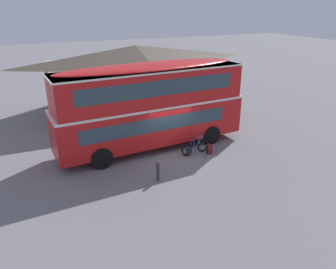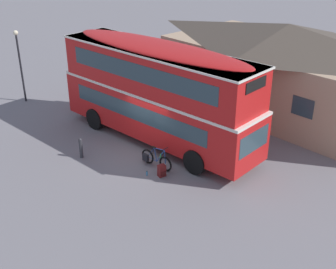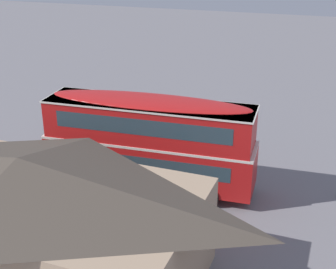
{
  "view_description": "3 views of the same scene",
  "coord_description": "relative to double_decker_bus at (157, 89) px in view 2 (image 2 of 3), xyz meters",
  "views": [
    {
      "loc": [
        -7.07,
        -14.48,
        7.68
      ],
      "look_at": [
        -0.51,
        -0.49,
        1.45
      ],
      "focal_mm": 34.78,
      "sensor_mm": 36.0,
      "label": 1
    },
    {
      "loc": [
        13.18,
        -11.6,
        9.6
      ],
      "look_at": [
        1.68,
        -0.18,
        1.67
      ],
      "focal_mm": 46.57,
      "sensor_mm": 36.0,
      "label": 2
    },
    {
      "loc": [
        -8.62,
        21.69,
        12.02
      ],
      "look_at": [
        -1.15,
        -0.01,
        2.38
      ],
      "focal_mm": 50.8,
      "sensor_mm": 36.0,
      "label": 3
    }
  ],
  "objects": [
    {
      "name": "kerb_bollard",
      "position": [
        -1.19,
        -3.63,
        -2.15
      ],
      "size": [
        0.16,
        0.16,
        0.97
      ],
      "color": "#333338",
      "rests_on": "ground"
    },
    {
      "name": "double_decker_bus",
      "position": [
        0.0,
        0.0,
        0.0
      ],
      "size": [
        10.76,
        3.03,
        4.79
      ],
      "color": "black",
      "rests_on": "ground"
    },
    {
      "name": "water_bottle_blue_sports",
      "position": [
        2.04,
        -2.57,
        -2.55
      ],
      "size": [
        0.07,
        0.07,
        0.21
      ],
      "color": "#338CBF",
      "rests_on": "ground"
    },
    {
      "name": "touring_bicycle",
      "position": [
        1.76,
        -1.83,
        -2.27
      ],
      "size": [
        1.71,
        0.55,
        1.04
      ],
      "color": "black",
      "rests_on": "ground"
    },
    {
      "name": "ground_plane",
      "position": [
        0.64,
        -1.42,
        -2.64
      ],
      "size": [
        120.0,
        120.0,
        0.0
      ],
      "primitive_type": "plane",
      "color": "slate"
    },
    {
      "name": "pub_building",
      "position": [
        1.96,
        7.76,
        -0.2
      ],
      "size": [
        13.57,
        7.42,
        4.8
      ],
      "color": "tan",
      "rests_on": "ground"
    },
    {
      "name": "street_lamp",
      "position": [
        -9.31,
        -1.99,
        -0.01
      ],
      "size": [
        0.28,
        0.28,
        4.21
      ],
      "color": "black",
      "rests_on": "ground"
    },
    {
      "name": "backpack_on_ground",
      "position": [
        2.52,
        -2.17,
        -2.35
      ],
      "size": [
        0.34,
        0.35,
        0.57
      ],
      "color": "maroon",
      "rests_on": "ground"
    }
  ]
}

